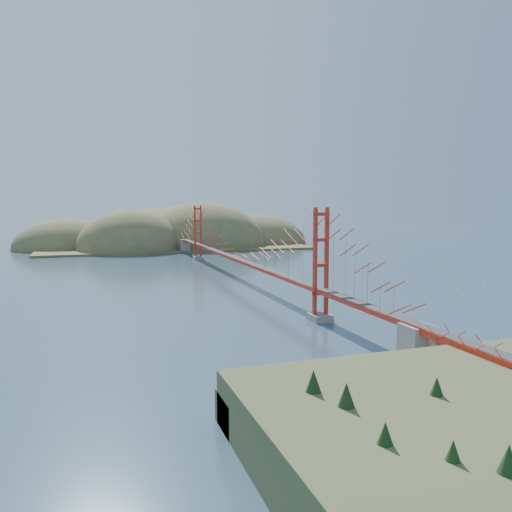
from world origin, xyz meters
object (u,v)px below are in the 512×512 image
object	(u,v)px
sailboat_1	(361,270)
fort	(437,367)
bridge	(237,236)
sailboat_0	(459,288)

from	to	relation	value
sailboat_1	fort	bearing A→B (deg)	-115.10
fort	sailboat_1	size ratio (longest dim) A/B	5.77
bridge	sailboat_1	bearing A→B (deg)	4.38
bridge	sailboat_0	xyz separation A→B (m)	(27.22, -18.91, -6.86)
sailboat_1	bridge	bearing A→B (deg)	-175.62
sailboat_0	sailboat_1	size ratio (longest dim) A/B	0.98
bridge	sailboat_1	xyz separation A→B (m)	(23.73, 1.82, -6.86)
bridge	sailboat_0	size ratio (longest dim) A/B	149.71
bridge	fort	xyz separation A→B (m)	(0.40, -47.98, -6.34)
sailboat_0	sailboat_1	distance (m)	21.03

